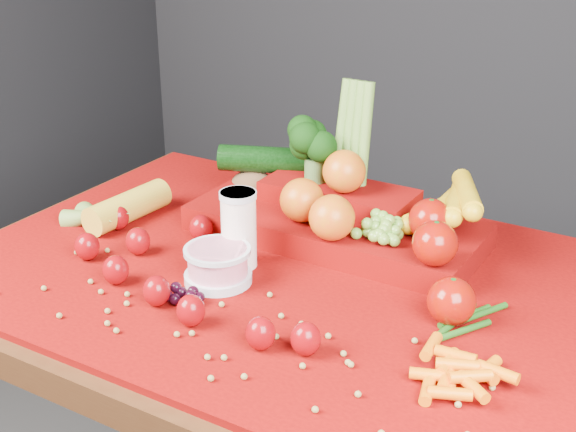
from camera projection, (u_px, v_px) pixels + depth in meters
The scene contains 12 objects.
table at pixel (282, 324), 1.37m from camera, with size 1.10×0.80×0.75m.
red_cloth at pixel (282, 272), 1.33m from camera, with size 1.05×0.75×0.01m, color #7D0604.
milk_glass at pixel (239, 227), 1.31m from camera, with size 0.06×0.06×0.13m.
yogurt_bowl at pixel (218, 264), 1.28m from camera, with size 0.11×0.11×0.06m.
strawberry_scatter at pixel (170, 269), 1.27m from camera, with size 0.54×0.28×0.05m.
dark_grape_cluster at pixel (188, 293), 1.23m from camera, with size 0.06×0.05×0.03m, color black, non-canonical shape.
soybean_scatter at pixel (211, 320), 1.17m from camera, with size 0.84×0.24×0.01m, color olive, non-canonical shape.
corn_ear at pixel (107, 214), 1.48m from camera, with size 0.19×0.24×0.06m.
potato at pixel (254, 187), 1.57m from camera, with size 0.10×0.07×0.07m, color #503622.
baby_carrot_pile at pixel (454, 375), 1.03m from camera, with size 0.17×0.17×0.03m, color orange, non-canonical shape.
green_bean_pile at pixel (467, 321), 1.17m from camera, with size 0.14×0.12×0.01m, color #1A4F12, non-canonical shape.
produce_mound at pixel (347, 209), 1.41m from camera, with size 0.60×0.37×0.27m.
Camera 1 is at (0.62, -1.01, 1.38)m, focal length 50.00 mm.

